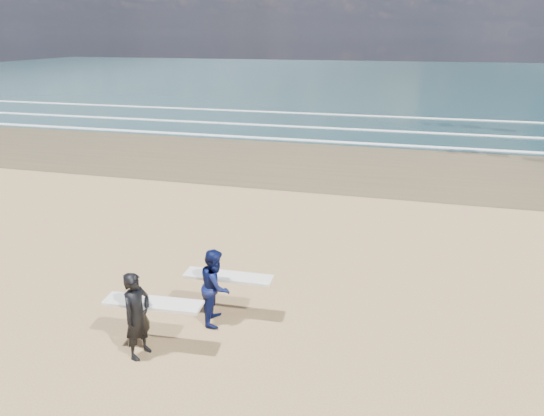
# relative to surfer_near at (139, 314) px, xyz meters

# --- Properties ---
(ocean) EXTENTS (220.00, 100.00, 0.02)m
(ocean) POSITION_rel_surfer_near_xyz_m (19.72, 72.27, -1.01)
(ocean) COLOR #183336
(ocean) RESTS_ON ground
(surfer_near) EXTENTS (2.23, 1.10, 2.01)m
(surfer_near) POSITION_rel_surfer_near_xyz_m (0.00, 0.00, 0.00)
(surfer_near) COLOR black
(surfer_near) RESTS_ON ground
(surfer_far) EXTENTS (2.22, 1.18, 1.92)m
(surfer_far) POSITION_rel_surfer_near_xyz_m (1.13, 1.70, -0.05)
(surfer_far) COLOR #0C1445
(surfer_far) RESTS_ON ground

